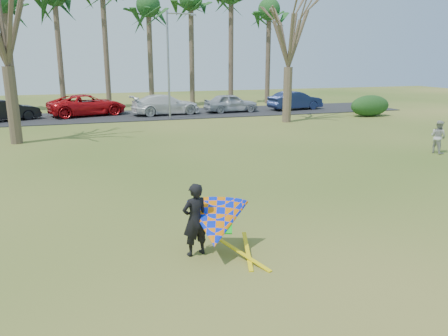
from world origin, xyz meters
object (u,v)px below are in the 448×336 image
object	(u,v)px
car_1	(6,110)
pedestrian_a	(438,137)
car_5	(295,100)
car_2	(88,105)
car_4	(231,103)
streetlight	(170,60)
kite_flyer	(213,223)
car_3	(166,105)
bare_tree_right	(290,30)
bare_tree_left	(2,13)

from	to	relation	value
car_1	pedestrian_a	world-z (taller)	pedestrian_a
car_1	car_5	xyz separation A→B (m)	(23.86, 0.03, 0.05)
car_2	car_4	world-z (taller)	car_2
streetlight	kite_flyer	bearing A→B (deg)	-98.79
car_4	kite_flyer	xyz separation A→B (m)	(-9.41, -26.59, 0.01)
car_1	car_4	xyz separation A→B (m)	(17.71, 0.02, 0.01)
car_3	car_4	world-z (taller)	car_3
streetlight	car_4	xyz separation A→B (m)	(5.69, 2.55, -3.62)
streetlight	bare_tree_right	bearing A→B (deg)	-27.03
car_2	car_3	world-z (taller)	car_2
car_1	kite_flyer	bearing A→B (deg)	172.66
car_3	pedestrian_a	xyz separation A→B (m)	(10.25, -18.82, -0.05)
car_1	bare_tree_left	bearing A→B (deg)	166.36
bare_tree_left	car_4	world-z (taller)	bare_tree_left
car_2	car_5	bearing A→B (deg)	-110.37
bare_tree_right	car_5	distance (m)	9.56
car_1	kite_flyer	world-z (taller)	kite_flyer
streetlight	car_5	xyz separation A→B (m)	(11.84, 2.56, -3.58)
car_1	pedestrian_a	bearing A→B (deg)	-154.77
bare_tree_left	car_5	bearing A→B (deg)	23.48
bare_tree_left	bare_tree_right	xyz separation A→B (m)	(18.00, 3.00, -0.35)
car_1	streetlight	bearing A→B (deg)	-126.58
car_4	car_5	bearing A→B (deg)	-92.67
bare_tree_right	car_2	distance (m)	17.04
bare_tree_right	car_1	world-z (taller)	bare_tree_right
kite_flyer	streetlight	bearing A→B (deg)	81.21
car_4	bare_tree_left	bearing A→B (deg)	118.36
bare_tree_left	streetlight	xyz separation A→B (m)	(10.16, 7.00, -2.45)
bare_tree_right	pedestrian_a	distance (m)	13.71
bare_tree_right	car_4	world-z (taller)	bare_tree_right
car_4	pedestrian_a	xyz separation A→B (m)	(4.57, -18.76, -0.02)
kite_flyer	pedestrian_a	bearing A→B (deg)	29.25
car_5	car_4	bearing A→B (deg)	82.67
bare_tree_right	car_3	world-z (taller)	bare_tree_right
streetlight	car_4	bearing A→B (deg)	24.15
bare_tree_left	car_3	xyz separation A→B (m)	(10.17, 9.61, -6.04)
car_1	car_3	world-z (taller)	car_3
kite_flyer	car_1	bearing A→B (deg)	107.36
bare_tree_right	streetlight	bearing A→B (deg)	152.97
streetlight	car_2	xyz separation A→B (m)	(-6.16, 3.91, -3.55)
car_3	car_5	size ratio (longest dim) A/B	1.13
streetlight	car_2	world-z (taller)	streetlight
bare_tree_left	car_3	world-z (taller)	bare_tree_left
streetlight	car_1	world-z (taller)	streetlight
pedestrian_a	car_1	bearing A→B (deg)	39.27
car_1	car_5	size ratio (longest dim) A/B	0.94
car_5	car_2	bearing A→B (deg)	78.31
pedestrian_a	bare_tree_left	bearing A→B (deg)	55.05
car_3	car_1	bearing A→B (deg)	84.00
car_1	car_2	distance (m)	6.03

